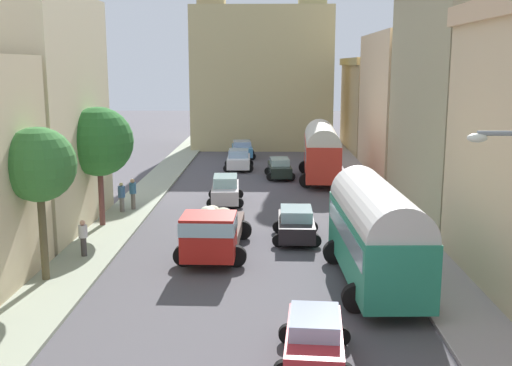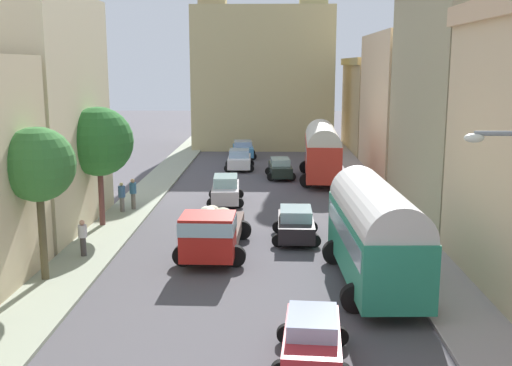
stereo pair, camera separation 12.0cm
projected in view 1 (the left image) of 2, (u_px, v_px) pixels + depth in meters
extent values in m
plane|color=#4E4B50|center=(257.00, 204.00, 36.79)|extent=(154.00, 154.00, 0.00)
cube|color=#979E88|center=(138.00, 202.00, 36.92)|extent=(2.50, 70.00, 0.14)
cube|color=#9E9495|center=(377.00, 203.00, 36.64)|extent=(2.50, 70.00, 0.14)
cube|color=beige|center=(43.00, 114.00, 30.27)|extent=(4.18, 9.73, 11.69)
cube|color=tan|center=(464.00, 102.00, 32.93)|extent=(5.57, 12.65, 12.54)
cube|color=beige|center=(405.00, 104.00, 46.29)|extent=(5.13, 12.57, 10.63)
cube|color=tan|center=(373.00, 108.00, 59.44)|extent=(4.72, 12.72, 8.26)
cube|color=tan|center=(374.00, 62.00, 58.59)|extent=(5.19, 12.72, 0.69)
cube|color=tan|center=(262.00, 79.00, 61.28)|extent=(13.79, 7.21, 13.87)
cube|color=tan|center=(212.00, 53.00, 59.14)|extent=(2.59, 2.59, 18.77)
cube|color=tan|center=(311.00, 53.00, 58.95)|extent=(2.59, 2.59, 18.77)
cube|color=#298D6C|center=(375.00, 243.00, 22.90)|extent=(2.68, 8.37, 2.30)
cylinder|color=silver|center=(376.00, 214.00, 22.68)|extent=(2.62, 8.20, 2.35)
cube|color=#99B7C6|center=(376.00, 230.00, 22.81)|extent=(2.70, 7.71, 0.74)
cylinder|color=black|center=(335.00, 252.00, 25.63)|extent=(1.00, 0.35, 1.00)
cylinder|color=black|center=(389.00, 252.00, 25.66)|extent=(1.00, 0.35, 1.00)
cylinder|color=black|center=(356.00, 298.00, 20.58)|extent=(1.00, 0.35, 1.00)
cylinder|color=black|center=(423.00, 298.00, 20.61)|extent=(1.00, 0.35, 1.00)
cube|color=red|center=(321.00, 157.00, 44.03)|extent=(2.74, 8.96, 2.47)
cylinder|color=silver|center=(322.00, 140.00, 43.79)|extent=(2.68, 8.78, 2.29)
cube|color=#99B7C6|center=(321.00, 149.00, 43.93)|extent=(2.75, 8.26, 0.79)
cylinder|color=black|center=(305.00, 167.00, 47.03)|extent=(1.00, 0.35, 1.00)
cylinder|color=black|center=(334.00, 168.00, 46.88)|extent=(1.00, 0.35, 1.00)
cylinder|color=black|center=(306.00, 180.00, 41.64)|extent=(1.00, 0.35, 1.00)
cylinder|color=black|center=(339.00, 181.00, 41.50)|extent=(1.00, 0.35, 1.00)
cube|color=red|center=(209.00, 236.00, 24.93)|extent=(2.22, 1.99, 1.80)
cube|color=#99B7C6|center=(209.00, 224.00, 24.84)|extent=(2.27, 2.07, 0.58)
cube|color=brown|center=(218.00, 229.00, 28.38)|extent=(2.30, 4.91, 0.55)
ellipsoid|color=beige|center=(217.00, 220.00, 27.88)|extent=(0.97, 0.82, 0.51)
ellipsoid|color=beige|center=(213.00, 211.00, 29.77)|extent=(0.92, 1.07, 0.50)
ellipsoid|color=beige|center=(223.00, 212.00, 29.58)|extent=(0.95, 0.81, 0.45)
ellipsoid|color=beige|center=(210.00, 219.00, 26.56)|extent=(1.10, 1.18, 0.55)
ellipsoid|color=beige|center=(210.00, 215.00, 26.89)|extent=(1.08, 1.15, 0.60)
ellipsoid|color=silver|center=(208.00, 211.00, 28.21)|extent=(1.01, 1.14, 0.48)
cylinder|color=black|center=(236.00, 256.00, 25.27)|extent=(0.90, 0.32, 0.90)
cylinder|color=black|center=(184.00, 255.00, 25.37)|extent=(0.90, 0.32, 0.90)
cylinder|color=black|center=(242.00, 230.00, 29.27)|extent=(0.90, 0.31, 0.90)
cylinder|color=black|center=(197.00, 230.00, 29.37)|extent=(0.90, 0.31, 0.90)
cube|color=silver|center=(226.00, 192.00, 36.86)|extent=(1.79, 4.19, 0.84)
cube|color=#9CC1C4|center=(225.00, 181.00, 36.73)|extent=(1.50, 2.21, 0.59)
cylinder|color=black|center=(239.00, 203.00, 35.71)|extent=(0.60, 0.21, 0.60)
cylinder|color=black|center=(212.00, 203.00, 35.66)|extent=(0.60, 0.21, 0.60)
cylinder|color=black|center=(239.00, 194.00, 38.21)|extent=(0.60, 0.21, 0.60)
cylinder|color=black|center=(213.00, 194.00, 38.17)|extent=(0.60, 0.21, 0.60)
cube|color=white|center=(239.00, 161.00, 48.79)|extent=(1.86, 3.90, 0.79)
cube|color=#90AFCD|center=(239.00, 153.00, 48.66)|extent=(1.61, 2.04, 0.58)
cylinder|color=black|center=(250.00, 168.00, 47.68)|extent=(0.60, 0.21, 0.60)
cylinder|color=black|center=(227.00, 168.00, 47.68)|extent=(0.60, 0.21, 0.60)
cylinder|color=black|center=(250.00, 164.00, 50.04)|extent=(0.60, 0.21, 0.60)
cylinder|color=black|center=(228.00, 164.00, 50.03)|extent=(0.60, 0.21, 0.60)
cube|color=#4188BF|center=(242.00, 150.00, 54.99)|extent=(2.08, 4.12, 0.82)
cube|color=#96ABC7|center=(242.00, 143.00, 54.87)|extent=(1.72, 2.19, 0.47)
cylinder|color=black|center=(252.00, 157.00, 53.90)|extent=(0.60, 0.21, 0.60)
cylinder|color=black|center=(233.00, 157.00, 53.80)|extent=(0.60, 0.21, 0.60)
cylinder|color=black|center=(251.00, 153.00, 56.33)|extent=(0.60, 0.21, 0.60)
cylinder|color=black|center=(232.00, 153.00, 56.22)|extent=(0.60, 0.21, 0.60)
cube|color=red|center=(314.00, 341.00, 17.05)|extent=(1.84, 3.80, 0.72)
cube|color=#9FABC8|center=(315.00, 322.00, 16.94)|extent=(1.52, 2.02, 0.46)
cylinder|color=black|center=(288.00, 334.00, 18.30)|extent=(0.60, 0.21, 0.60)
cylinder|color=black|center=(340.00, 336.00, 18.15)|extent=(0.60, 0.21, 0.60)
cube|color=black|center=(296.00, 226.00, 29.17)|extent=(1.74, 3.91, 0.76)
cube|color=#9EBBC4|center=(296.00, 214.00, 29.05)|extent=(1.51, 2.04, 0.51)
cylinder|color=black|center=(278.00, 227.00, 30.44)|extent=(0.60, 0.21, 0.60)
cylinder|color=black|center=(312.00, 227.00, 30.39)|extent=(0.60, 0.21, 0.60)
cylinder|color=black|center=(279.00, 240.00, 28.08)|extent=(0.60, 0.21, 0.60)
cylinder|color=black|center=(315.00, 241.00, 28.02)|extent=(0.60, 0.21, 0.60)
cube|color=black|center=(280.00, 169.00, 45.23)|extent=(1.78, 4.04, 0.74)
cube|color=#9BC0BF|center=(280.00, 161.00, 45.12)|extent=(1.47, 2.14, 0.46)
cylinder|color=black|center=(268.00, 171.00, 46.46)|extent=(0.60, 0.21, 0.60)
cylinder|color=black|center=(288.00, 171.00, 46.53)|extent=(0.60, 0.21, 0.60)
cylinder|color=black|center=(270.00, 177.00, 44.06)|extent=(0.60, 0.21, 0.60)
cylinder|color=black|center=(291.00, 177.00, 44.13)|extent=(0.60, 0.21, 0.60)
cylinder|color=#433D3D|center=(84.00, 257.00, 26.33)|extent=(0.21, 0.21, 0.14)
cylinder|color=#433D3D|center=(84.00, 247.00, 26.24)|extent=(0.34, 0.34, 0.83)
cylinder|color=silver|center=(83.00, 231.00, 26.11)|extent=(0.53, 0.53, 0.53)
sphere|color=tan|center=(82.00, 223.00, 26.04)|extent=(0.23, 0.23, 0.23)
cylinder|color=#6C625A|center=(134.00, 210.00, 34.92)|extent=(0.21, 0.21, 0.14)
cylinder|color=#6C625A|center=(133.00, 201.00, 34.82)|extent=(0.34, 0.34, 0.91)
cylinder|color=#366487|center=(133.00, 188.00, 34.67)|extent=(0.52, 0.52, 0.61)
sphere|color=tan|center=(132.00, 181.00, 34.59)|extent=(0.24, 0.24, 0.24)
cylinder|color=slate|center=(122.00, 213.00, 34.31)|extent=(0.22, 0.22, 0.14)
cylinder|color=slate|center=(122.00, 204.00, 34.22)|extent=(0.36, 0.36, 0.83)
cylinder|color=#375A89|center=(121.00, 192.00, 34.08)|extent=(0.56, 0.56, 0.63)
sphere|color=tan|center=(121.00, 184.00, 34.00)|extent=(0.21, 0.21, 0.21)
cylinder|color=gray|center=(509.00, 133.00, 13.08)|extent=(1.34, 0.11, 0.11)
ellipsoid|color=silver|center=(477.00, 138.00, 13.11)|extent=(0.44, 0.28, 0.20)
cylinder|color=brown|center=(43.00, 238.00, 23.15)|extent=(0.29, 0.29, 3.57)
sphere|color=#357333|center=(38.00, 164.00, 22.62)|extent=(2.81, 2.81, 2.81)
cylinder|color=brown|center=(101.00, 197.00, 31.20)|extent=(0.29, 0.29, 3.16)
sphere|color=#2B6C2D|center=(99.00, 141.00, 30.65)|extent=(3.50, 3.50, 3.50)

